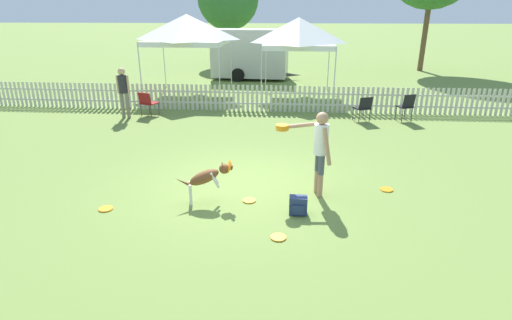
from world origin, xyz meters
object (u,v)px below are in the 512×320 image
backpack_on_grass (298,205)px  spectator_standing (123,88)px  frisbee_far_scatter (278,237)px  folding_chair_green_right (364,107)px  frisbee_near_dog (387,189)px  folding_chair_center (407,105)px  leaping_dog (208,176)px  canopy_tent_secondary (187,29)px  frisbee_near_handler (249,200)px  folding_chair_blue_left (147,102)px  equipment_trailer (250,53)px  canopy_tent_main (299,33)px  frisbee_midfield (106,209)px  handler_person (318,144)px

backpack_on_grass → spectator_standing: spectator_standing is taller
backpack_on_grass → spectator_standing: size_ratio=0.20×
frisbee_far_scatter → folding_chair_green_right: bearing=71.4°
frisbee_near_dog → folding_chair_center: 5.88m
folding_chair_green_right → leaping_dog: bearing=36.2°
frisbee_far_scatter → canopy_tent_secondary: (-4.20, 11.43, 2.68)m
canopy_tent_secondary → spectator_standing: canopy_tent_secondary is taller
folding_chair_green_right → frisbee_near_handler: bearing=41.2°
frisbee_near_handler → frisbee_far_scatter: same height
leaping_dog → canopy_tent_secondary: bearing=-178.5°
leaping_dog → folding_chair_blue_left: bearing=-166.1°
folding_chair_blue_left → equipment_trailer: equipment_trailer is taller
canopy_tent_main → folding_chair_blue_left: bearing=-142.9°
frisbee_midfield → frisbee_far_scatter: 3.26m
spectator_standing → leaping_dog: bearing=120.4°
folding_chair_blue_left → canopy_tent_main: canopy_tent_main is taller
frisbee_midfield → equipment_trailer: bearing=85.7°
handler_person → canopy_tent_main: (-0.27, 9.77, 1.53)m
frisbee_far_scatter → folding_chair_blue_left: bearing=122.0°
backpack_on_grass → folding_chair_blue_left: folding_chair_blue_left is taller
frisbee_near_handler → canopy_tent_secondary: size_ratio=0.08×
canopy_tent_main → equipment_trailer: canopy_tent_main is taller
frisbee_far_scatter → canopy_tent_main: 11.77m
folding_chair_green_right → canopy_tent_main: 5.01m
handler_person → canopy_tent_secondary: size_ratio=0.50×
backpack_on_grass → frisbee_far_scatter: bearing=-110.7°
folding_chair_green_right → canopy_tent_secondary: bearing=-52.7°
folding_chair_center → equipment_trailer: equipment_trailer is taller
frisbee_far_scatter → backpack_on_grass: (0.32, 0.85, 0.15)m
handler_person → canopy_tent_main: canopy_tent_main is taller
frisbee_midfield → backpack_on_grass: bearing=2.2°
frisbee_near_dog → backpack_on_grass: bearing=-147.2°
equipment_trailer → frisbee_far_scatter: bearing=-79.1°
leaping_dog → frisbee_midfield: size_ratio=4.27×
frisbee_midfield → leaping_dog: bearing=14.6°
frisbee_near_dog → frisbee_far_scatter: 2.93m
frisbee_near_dog → canopy_tent_secondary: bearing=123.9°
leaping_dog → canopy_tent_main: size_ratio=0.34×
folding_chair_blue_left → folding_chair_center: bearing=-159.6°
frisbee_far_scatter → folding_chair_center: 8.55m
backpack_on_grass → canopy_tent_main: canopy_tent_main is taller
leaping_dog → spectator_standing: 7.28m
frisbee_near_handler → folding_chair_green_right: 6.92m
equipment_trailer → leaping_dog: bearing=-83.8°
equipment_trailer → folding_chair_center: bearing=-51.0°
frisbee_midfield → canopy_tent_secondary: (-1.02, 10.72, 2.68)m
frisbee_far_scatter → folding_chair_center: folding_chair_center is taller
canopy_tent_main → handler_person: bearing=-88.4°
frisbee_far_scatter → folding_chair_blue_left: folding_chair_blue_left is taller
handler_person → frisbee_midfield: (-3.85, -0.99, -1.04)m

